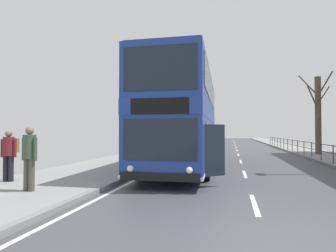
# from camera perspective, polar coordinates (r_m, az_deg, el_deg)

# --- Properties ---
(ground) EXTENTS (15.80, 140.00, 0.20)m
(ground) POSITION_cam_1_polar(r_m,az_deg,el_deg) (4.63, 10.90, -23.04)
(ground) COLOR #434348
(double_decker_bus_main) EXTENTS (3.48, 11.68, 4.57)m
(double_decker_bus_main) POSITION_cam_1_polar(r_m,az_deg,el_deg) (13.51, 3.74, 1.49)
(double_decker_bus_main) COLOR navy
(double_decker_bus_main) RESTS_ON ground
(pedestrian_railing_far_kerb) EXTENTS (0.05, 33.46, 0.96)m
(pedestrian_railing_far_kerb) POSITION_cam_1_polar(r_m,az_deg,el_deg) (21.30, 26.70, -3.69)
(pedestrian_railing_far_kerb) COLOR #2D3338
(pedestrian_railing_far_kerb) RESTS_ON ground
(pedestrian_with_backpack) EXTENTS (0.55, 0.56, 1.67)m
(pedestrian_with_backpack) POSITION_cam_1_polar(r_m,az_deg,el_deg) (10.31, -30.42, -4.64)
(pedestrian_with_backpack) COLOR black
(pedestrian_with_backpack) RESTS_ON ground
(pedestrian_companion) EXTENTS (0.55, 0.39, 1.76)m
(pedestrian_companion) POSITION_cam_1_polar(r_m,az_deg,el_deg) (8.37, -27.16, -5.36)
(pedestrian_companion) COLOR #4C473D
(pedestrian_companion) RESTS_ON ground
(bare_tree_far_00) EXTENTS (2.01, 2.95, 5.85)m
(bare_tree_far_00) POSITION_cam_1_polar(r_m,az_deg,el_deg) (22.43, 29.04, 2.36)
(bare_tree_far_00) COLOR brown
(bare_tree_far_00) RESTS_ON ground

